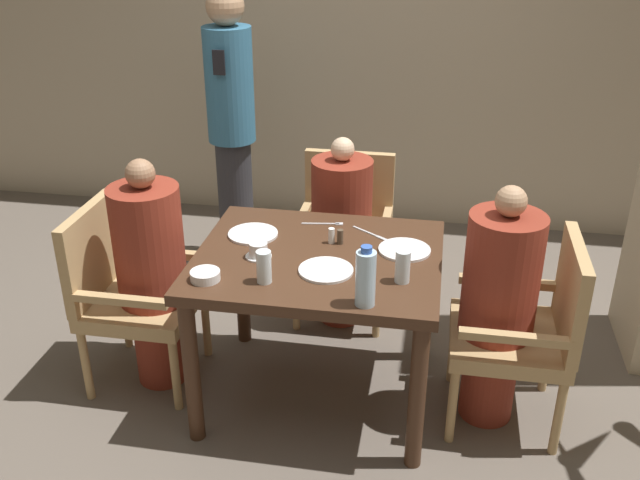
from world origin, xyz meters
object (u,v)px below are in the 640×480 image
Objects in this scene: chair_right_side at (528,326)px; bowl_small at (205,276)px; diner_in_right_chair at (498,305)px; water_bottle at (366,278)px; plate_dessert_center at (326,270)px; diner_in_left_chair at (152,273)px; teacup_with_saucer at (258,251)px; glass_tall_mid at (264,267)px; glass_tall_near at (403,266)px; standing_host at (231,122)px; diner_in_far_chair at (341,230)px; chair_left_side at (126,288)px; plate_main_right at (404,250)px; plate_main_left at (253,234)px; chair_far_side at (345,229)px.

bowl_small is (-1.33, -0.30, 0.28)m from chair_right_side.
chair_right_side is 0.16m from diner_in_right_chair.
water_bottle reaches higher than bowl_small.
diner_in_left_chair is at bearing 170.32° from plate_dessert_center.
plate_dessert_center is (-0.72, -0.14, 0.18)m from diner_in_right_chair.
teacup_with_saucer is at bearing 54.83° from bowl_small.
glass_tall_near is at bearing 10.37° from glass_tall_mid.
standing_host is at bearing 110.62° from teacup_with_saucer.
chair_right_side reaches higher than bowl_small.
chair_right_side is 1.39m from bowl_small.
bowl_small is at bearing -161.81° from plate_dessert_center.
chair_left_side is at bearing -142.78° from diner_in_far_chair.
diner_in_left_chair is 0.57m from teacup_with_saucer.
teacup_with_saucer is 0.83× the size of glass_tall_mid.
diner_in_right_chair is 8.18× the size of glass_tall_mid.
chair_left_side is 7.73× the size of teacup_with_saucer.
water_bottle reaches higher than glass_tall_mid.
diner_in_far_chair is 0.73m from plate_main_right.
plate_main_left is at bearing -120.66° from diner_in_far_chair.
glass_tall_mid reaches higher than bowl_small.
water_bottle is (1.17, -0.37, 0.38)m from chair_left_side.
standing_host is 1.67m from bowl_small.
diner_in_right_chair is (0.78, -0.70, 0.03)m from diner_in_far_chair.
chair_far_side is 0.15m from diner_in_far_chair.
glass_tall_mid is (0.16, -0.41, 0.06)m from plate_main_left.
chair_left_side reaches higher than teacup_with_saucer.
diner_in_left_chair is at bearing -174.95° from plate_main_right.
chair_far_side is 6.42× the size of glass_tall_near.
chair_far_side is at bearing 81.19° from glass_tall_mid.
glass_tall_mid is (-0.17, -0.97, 0.27)m from diner_in_far_chair.
diner_in_far_chair is at bearing 138.23° from diner_in_right_chair.
chair_right_side is 1.29m from plate_main_left.
diner_in_right_chair is 0.76m from plate_dessert_center.
diner_in_far_chair is 0.68m from plate_main_left.
diner_in_far_chair is 1.16m from chair_right_side.
chair_far_side is at bearing 64.57° from plate_main_left.
diner_in_left_chair is 0.67× the size of standing_host.
glass_tall_mid is (-0.55, -0.10, 0.00)m from glass_tall_near.
chair_left_side is 6.42× the size of glass_tall_near.
teacup_with_saucer reaches higher than bowl_small.
bowl_small reaches higher than plate_main_left.
chair_left_side and chair_far_side have the same top height.
diner_in_left_chair is 1.56m from diner_in_right_chair.
plate_dessert_center is at bearing -86.60° from chair_far_side.
diner_in_right_chair reaches higher than bowl_small.
glass_tall_near reaches higher than plate_dessert_center.
plate_dessert_center is 0.27m from glass_tall_mid.
diner_in_left_chair is at bearing 172.84° from teacup_with_saucer.
glass_tall_mid is at bearing -150.68° from plate_dessert_center.
diner_in_right_chair is (1.56, 0.00, -0.01)m from diner_in_left_chair.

